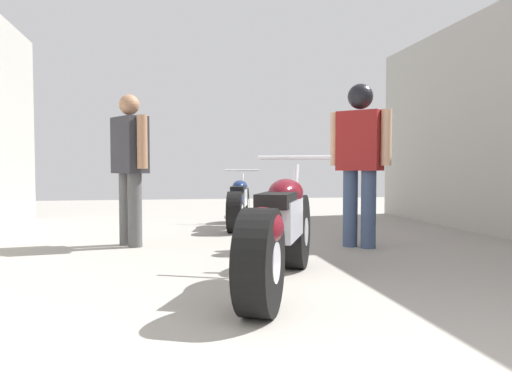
% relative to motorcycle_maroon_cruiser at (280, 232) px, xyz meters
% --- Properties ---
extents(ground_plane, '(18.28, 18.28, 0.00)m').
position_rel_motorcycle_maroon_cruiser_xyz_m(ground_plane, '(0.14, 1.08, -0.40)').
color(ground_plane, gray).
extents(motorcycle_maroon_cruiser, '(1.00, 1.94, 0.95)m').
position_rel_motorcycle_maroon_cruiser_xyz_m(motorcycle_maroon_cruiser, '(0.00, 0.00, 0.00)').
color(motorcycle_maroon_cruiser, black).
rests_on(motorcycle_maroon_cruiser, ground_plane).
extents(motorcycle_black_naked, '(0.67, 1.77, 0.83)m').
position_rel_motorcycle_maroon_cruiser_xyz_m(motorcycle_black_naked, '(0.22, 3.59, -0.06)').
color(motorcycle_black_naked, black).
rests_on(motorcycle_black_naked, ground_plane).
extents(mechanic_in_blue, '(0.43, 0.61, 1.63)m').
position_rel_motorcycle_maroon_cruiser_xyz_m(mechanic_in_blue, '(-1.17, 2.15, 0.52)').
color(mechanic_in_blue, '#4C4C4C').
rests_on(mechanic_in_blue, ground_plane).
extents(mechanic_with_helmet, '(0.57, 0.54, 1.73)m').
position_rel_motorcycle_maroon_cruiser_xyz_m(mechanic_with_helmet, '(1.24, 1.63, 0.64)').
color(mechanic_with_helmet, '#384766').
rests_on(mechanic_with_helmet, ground_plane).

